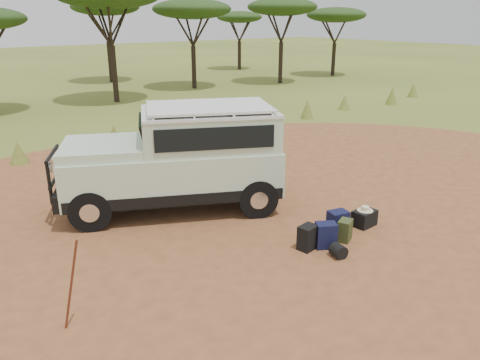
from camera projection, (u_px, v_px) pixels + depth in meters
ground at (293, 243)px, 9.53m from camera, size 140.00×140.00×0.00m
dirt_clearing at (293, 243)px, 9.53m from camera, size 23.00×23.00×0.01m
grass_fringe at (119, 139)px, 15.94m from camera, size 36.60×1.60×0.90m
acacia_treeline at (30, 5)px, 23.14m from camera, size 46.70×13.20×6.26m
safari_vehicle at (180, 161)px, 10.90m from camera, size 5.36×4.00×2.46m
walking_staff at (71, 286)px, 6.69m from camera, size 0.31×0.25×1.46m
backpack_black at (308, 238)px, 9.20m from camera, size 0.41×0.33×0.50m
backpack_navy at (326, 235)px, 9.27m from camera, size 0.49×0.45×0.52m
backpack_olive at (345, 231)px, 9.56m from camera, size 0.40×0.35×0.46m
duffel_navy at (338, 221)px, 9.99m from camera, size 0.46×0.39×0.46m
hard_case at (364, 218)px, 10.26m from camera, size 0.53×0.39×0.36m
stuff_sack at (338, 251)px, 8.93m from camera, size 0.32×0.32×0.27m
safari_hat at (365, 209)px, 10.18m from camera, size 0.35×0.35×0.10m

